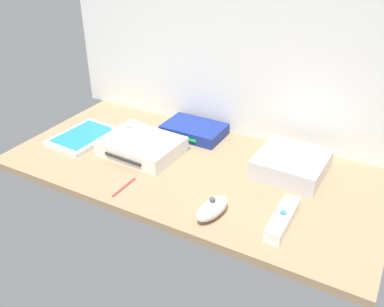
{
  "coord_description": "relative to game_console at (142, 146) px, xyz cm",
  "views": [
    {
      "loc": [
        46.38,
        -83.65,
        59.18
      ],
      "look_at": [
        0.0,
        0.0,
        4.0
      ],
      "focal_mm": 39.33,
      "sensor_mm": 36.0,
      "label": 1
    }
  ],
  "objects": [
    {
      "name": "ground_plane",
      "position": [
        15.83,
        0.58,
        -3.2
      ],
      "size": [
        100.0,
        48.0,
        2.0
      ],
      "primitive_type": "cube",
      "color": "#9E7F5B",
      "rests_on": "ground"
    },
    {
      "name": "back_wall",
      "position": [
        15.83,
        25.18,
        29.8
      ],
      "size": [
        110.0,
        1.2,
        64.0
      ],
      "primitive_type": "cube",
      "color": "white",
      "rests_on": "ground"
    },
    {
      "name": "game_console",
      "position": [
        0.0,
        0.0,
        0.0
      ],
      "size": [
        21.67,
        17.2,
        4.4
      ],
      "rotation": [
        0.0,
        0.0,
        -0.04
      ],
      "color": "white",
      "rests_on": "ground_plane"
    },
    {
      "name": "mini_computer",
      "position": [
        39.71,
        10.51,
        0.44
      ],
      "size": [
        17.49,
        17.49,
        5.3
      ],
      "rotation": [
        0.0,
        0.0,
        -0.03
      ],
      "color": "silver",
      "rests_on": "ground_plane"
    },
    {
      "name": "game_case",
      "position": [
        -20.19,
        -1.51,
        -1.44
      ],
      "size": [
        14.82,
        19.85,
        1.56
      ],
      "rotation": [
        0.0,
        0.0,
        -0.07
      ],
      "color": "white",
      "rests_on": "ground_plane"
    },
    {
      "name": "network_router",
      "position": [
        7.58,
        16.9,
        -0.5
      ],
      "size": [
        18.08,
        12.48,
        3.4
      ],
      "rotation": [
        0.0,
        0.0,
        -0.01
      ],
      "color": "navy",
      "rests_on": "ground_plane"
    },
    {
      "name": "remote_wand",
      "position": [
        44.63,
        -10.93,
        -0.69
      ],
      "size": [
        3.74,
        14.83,
        3.4
      ],
      "rotation": [
        0.0,
        0.0,
        0.01
      ],
      "color": "white",
      "rests_on": "ground_plane"
    },
    {
      "name": "remote_nunchuk",
      "position": [
        29.95,
        -15.65,
        -0.16
      ],
      "size": [
        6.13,
        10.63,
        5.1
      ],
      "rotation": [
        0.0,
        0.0,
        -0.18
      ],
      "color": "white",
      "rests_on": "ground_plane"
    },
    {
      "name": "remote_classic_pad",
      "position": [
        -0.93,
        0.6,
        3.21
      ],
      "size": [
        15.9,
        11.23,
        2.4
      ],
      "rotation": [
        0.0,
        0.0,
        -0.24
      ],
      "color": "white",
      "rests_on": "game_console"
    },
    {
      "name": "stylus_pen",
      "position": [
        5.96,
        -16.28,
        -1.85
      ],
      "size": [
        0.77,
        9.01,
        0.7
      ],
      "primitive_type": "cylinder",
      "rotation": [
        0.0,
        1.57,
        1.56
      ],
      "color": "red",
      "rests_on": "ground_plane"
    }
  ]
}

